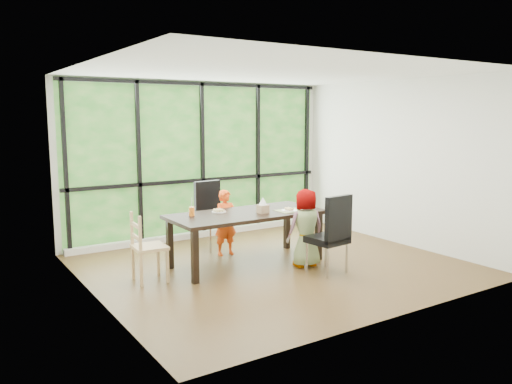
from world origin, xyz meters
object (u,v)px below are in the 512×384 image
at_px(white_mug, 302,203).
at_px(child_toddler, 226,222).
at_px(chair_interior_leather, 327,234).
at_px(child_older, 307,228).
at_px(plate_near, 289,211).
at_px(dining_table, 246,238).
at_px(tissue_box, 263,209).
at_px(orange_cup, 192,211).
at_px(chair_window_leather, 214,216).
at_px(chair_end_beech, 150,247).
at_px(plate_far, 219,212).
at_px(green_cup, 309,206).

bearing_deg(white_mug, child_toddler, 152.87).
height_order(chair_interior_leather, child_older, child_older).
bearing_deg(plate_near, child_toddler, 125.15).
xyz_separation_m(dining_table, tissue_box, (0.18, -0.16, 0.43)).
xyz_separation_m(orange_cup, white_mug, (1.80, -0.15, -0.02)).
distance_m(chair_window_leather, plate_near, 1.37).
distance_m(chair_end_beech, orange_cup, 0.81).
height_order(child_toddler, white_mug, child_toddler).
bearing_deg(tissue_box, dining_table, 138.81).
distance_m(dining_table, chair_end_beech, 1.46).
xyz_separation_m(white_mug, tissue_box, (-0.87, -0.21, 0.02)).
xyz_separation_m(chair_interior_leather, tissue_box, (-0.51, 0.79, 0.27)).
height_order(chair_window_leather, plate_far, chair_window_leather).
bearing_deg(white_mug, chair_window_leather, 138.41).
bearing_deg(child_older, orange_cup, -17.93).
xyz_separation_m(child_toddler, green_cup, (0.91, -0.88, 0.30)).
relative_size(child_older, plate_near, 4.68).
distance_m(chair_window_leather, green_cup, 1.58).
distance_m(dining_table, child_older, 0.88).
bearing_deg(white_mug, tissue_box, -166.29).
xyz_separation_m(child_toddler, plate_far, (-0.32, -0.36, 0.25)).
relative_size(child_older, tissue_box, 8.12).
xyz_separation_m(child_toddler, tissue_box, (0.18, -0.75, 0.31)).
relative_size(chair_end_beech, plate_far, 4.33).
bearing_deg(chair_interior_leather, dining_table, -60.58).
height_order(orange_cup, tissue_box, orange_cup).
distance_m(dining_table, chair_window_leather, 1.00).
xyz_separation_m(plate_near, green_cup, (0.32, -0.05, 0.05)).
relative_size(child_older, orange_cup, 9.04).
height_order(chair_interior_leather, green_cup, chair_interior_leather).
distance_m(orange_cup, white_mug, 1.81).
bearing_deg(chair_interior_leather, green_cup, -114.44).
bearing_deg(plate_near, green_cup, -8.78).
relative_size(child_older, green_cup, 10.34).
height_order(plate_near, white_mug, white_mug).
relative_size(orange_cup, tissue_box, 0.90).
xyz_separation_m(orange_cup, green_cup, (1.66, -0.49, -0.01)).
bearing_deg(chair_window_leather, plate_near, -68.74).
bearing_deg(plate_near, child_older, -77.21).
height_order(child_toddler, green_cup, child_toddler).
xyz_separation_m(plate_near, orange_cup, (-1.34, 0.44, 0.05)).
relative_size(dining_table, chair_window_leather, 2.05).
distance_m(plate_near, orange_cup, 1.41).
height_order(plate_far, tissue_box, tissue_box).
bearing_deg(orange_cup, plate_near, -18.34).
relative_size(plate_far, white_mug, 2.71).
height_order(orange_cup, green_cup, orange_cup).
height_order(chair_window_leather, orange_cup, chair_window_leather).
height_order(chair_end_beech, plate_near, chair_end_beech).
xyz_separation_m(chair_end_beech, orange_cup, (0.70, 0.20, 0.36)).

